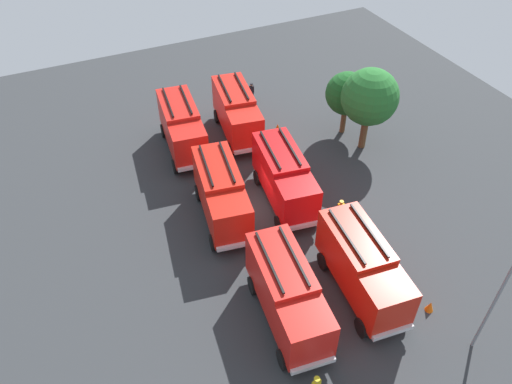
% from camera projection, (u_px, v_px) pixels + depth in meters
% --- Properties ---
extents(ground_plane, '(54.27, 54.27, 0.00)m').
position_uv_depth(ground_plane, '(256.00, 207.00, 34.35)').
color(ground_plane, '#2D3033').
extents(fire_truck_0, '(7.43, 3.43, 3.88)m').
position_uv_depth(fire_truck_0, '(182.00, 126.00, 37.94)').
color(fire_truck_0, red).
rests_on(fire_truck_0, ground).
extents(fire_truck_1, '(7.49, 3.65, 3.88)m').
position_uv_depth(fire_truck_1, '(221.00, 193.00, 32.21)').
color(fire_truck_1, red).
rests_on(fire_truck_1, ground).
extents(fire_truck_2, '(7.43, 3.41, 3.88)m').
position_uv_depth(fire_truck_2, '(288.00, 293.00, 26.24)').
color(fire_truck_2, red).
rests_on(fire_truck_2, ground).
extents(fire_truck_3, '(7.49, 3.63, 3.88)m').
position_uv_depth(fire_truck_3, '(237.00, 112.00, 39.49)').
color(fire_truck_3, red).
rests_on(fire_truck_3, ground).
extents(fire_truck_4, '(7.47, 3.57, 3.88)m').
position_uv_depth(fire_truck_4, '(284.00, 177.00, 33.46)').
color(fire_truck_4, red).
rests_on(fire_truck_4, ground).
extents(fire_truck_5, '(7.41, 3.33, 3.88)m').
position_uv_depth(fire_truck_5, '(363.00, 266.00, 27.63)').
color(fire_truck_5, red).
rests_on(fire_truck_5, ground).
extents(firefighter_0, '(0.34, 0.47, 1.72)m').
position_uv_depth(firefighter_0, '(252.00, 91.00, 44.22)').
color(firefighter_0, black).
rests_on(firefighter_0, ground).
extents(firefighter_2, '(0.30, 0.45, 1.71)m').
position_uv_depth(firefighter_2, '(341.00, 210.00, 32.77)').
color(firefighter_2, black).
rests_on(firefighter_2, ground).
extents(tree_0, '(3.41, 3.41, 5.28)m').
position_uv_depth(tree_0, '(347.00, 94.00, 38.85)').
color(tree_0, brown).
rests_on(tree_0, ground).
extents(tree_1, '(4.30, 4.30, 6.66)m').
position_uv_depth(tree_1, '(370.00, 97.00, 36.68)').
color(tree_1, brown).
rests_on(tree_1, ground).
extents(traffic_cone_0, '(0.48, 0.48, 0.68)m').
position_uv_depth(traffic_cone_0, '(430.00, 306.00, 27.80)').
color(traffic_cone_0, '#F2600C').
rests_on(traffic_cone_0, ground).
extents(traffic_cone_1, '(0.46, 0.46, 0.66)m').
position_uv_depth(traffic_cone_1, '(278.00, 127.00, 41.07)').
color(traffic_cone_1, '#F2600C').
rests_on(traffic_cone_1, ground).
extents(lamppost, '(0.36, 0.36, 7.13)m').
position_uv_depth(lamppost, '(497.00, 298.00, 23.61)').
color(lamppost, slate).
rests_on(lamppost, ground).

